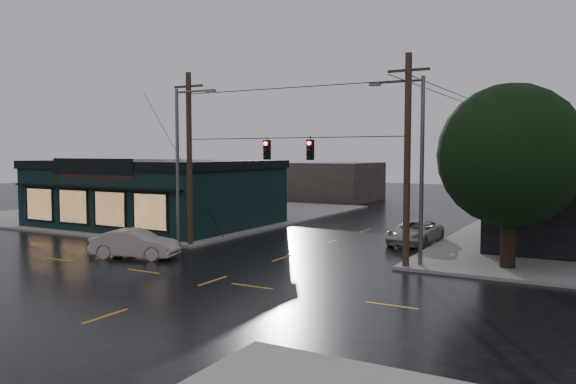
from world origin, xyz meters
The scene contains 15 objects.
ground_plane centered at (0.00, 0.00, 0.00)m, with size 160.00×160.00×0.00m, color black.
sidewalk_nw centered at (-20.00, 20.00, 0.07)m, with size 28.00×28.00×0.15m, color gray.
pizza_shop centered at (-15.00, 12.94, 2.56)m, with size 16.30×12.34×4.90m.
corner_tree centered at (10.77, 8.53, 5.39)m, with size 6.67×6.67×8.60m.
utility_pole_nw centered at (-6.50, 6.50, 0.00)m, with size 2.00×0.32×10.15m, color #322116, non-canonical shape.
utility_pole_ne centered at (6.50, 6.50, 0.00)m, with size 2.00×0.32×10.15m, color #322116, non-canonical shape.
utility_pole_far_a centered at (6.50, 28.00, 0.00)m, with size 2.00×0.32×9.65m, color #322116, non-canonical shape.
utility_pole_far_b centered at (6.50, 48.00, 0.00)m, with size 2.00×0.32×9.15m, color #322116, non-canonical shape.
utility_pole_far_c centered at (6.50, 68.00, 0.00)m, with size 2.00×0.32×9.15m, color #322116, non-canonical shape.
span_signal_assembly centered at (0.10, 6.50, 5.70)m, with size 13.00×0.48×1.23m.
streetlight_nw centered at (-6.80, 5.80, 0.00)m, with size 5.40×0.30×9.15m, color #5D5F62, non-canonical shape.
streetlight_ne centered at (7.00, 7.20, 0.00)m, with size 5.40×0.30×9.15m, color #5D5F62, non-canonical shape.
bg_building_west centered at (-14.00, 40.00, 2.20)m, with size 12.00×10.00×4.40m, color #392E29.
sedan_cream centered at (-6.79, 2.31, 0.75)m, with size 1.60×4.58×1.51m, color #B6AEA0.
suv_silver centered at (4.73, 13.97, 0.71)m, with size 2.34×5.08×1.41m, color #B4B5A7.
Camera 1 is at (14.46, -19.24, 5.52)m, focal length 35.00 mm.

